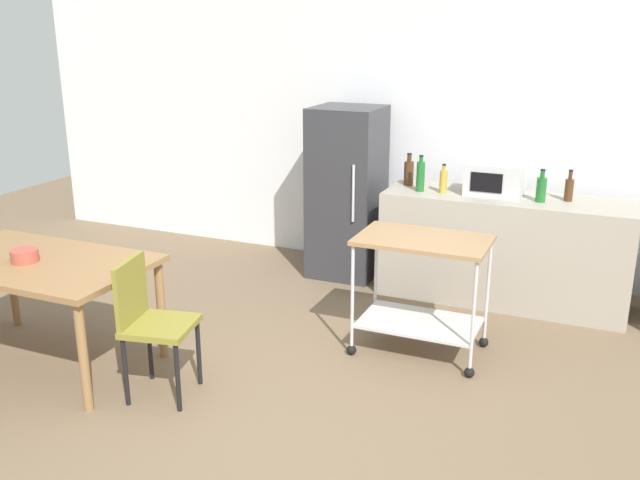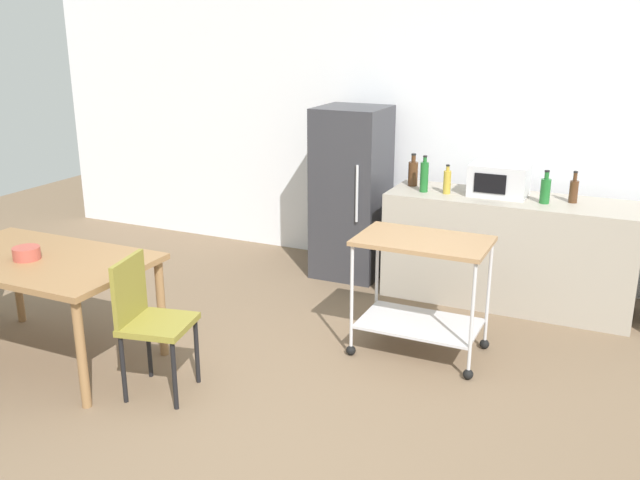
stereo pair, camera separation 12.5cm
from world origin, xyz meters
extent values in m
plane|color=brown|center=(0.00, 0.00, 0.00)|extent=(12.00, 12.00, 0.00)
cube|color=white|center=(0.00, 3.20, 1.45)|extent=(8.40, 0.12, 2.90)
cube|color=#A89E8E|center=(0.90, 2.60, 0.45)|extent=(2.00, 0.64, 0.90)
cube|color=olive|center=(-1.79, 0.19, 0.73)|extent=(1.50, 0.90, 0.04)
cylinder|color=olive|center=(-1.10, -0.20, 0.35)|extent=(0.06, 0.06, 0.71)
cylinder|color=olive|center=(-2.48, 0.58, 0.35)|extent=(0.06, 0.06, 0.71)
cylinder|color=olive|center=(-1.10, 0.58, 0.35)|extent=(0.06, 0.06, 0.71)
cube|color=olive|center=(-0.79, 0.14, 0.47)|extent=(0.47, 0.47, 0.04)
cube|color=olive|center=(-0.96, 0.11, 0.69)|extent=(0.10, 0.38, 0.40)
cylinder|color=black|center=(-0.59, 0.01, 0.23)|extent=(0.03, 0.03, 0.45)
cylinder|color=black|center=(-0.65, 0.34, 0.23)|extent=(0.03, 0.03, 0.45)
cylinder|color=black|center=(-0.92, -0.06, 0.23)|extent=(0.03, 0.03, 0.45)
cylinder|color=black|center=(-0.99, 0.28, 0.23)|extent=(0.03, 0.03, 0.45)
cube|color=#333338|center=(-0.55, 2.70, 0.78)|extent=(0.60, 0.60, 1.55)
cylinder|color=silver|center=(-0.37, 2.39, 0.85)|extent=(0.02, 0.02, 0.50)
cube|color=#A37A51|center=(0.53, 1.38, 0.83)|extent=(0.90, 0.56, 0.03)
cube|color=silver|center=(0.53, 1.38, 0.22)|extent=(0.83, 0.52, 0.02)
cylinder|color=silver|center=(0.11, 1.13, 0.45)|extent=(0.02, 0.02, 0.76)
sphere|color=black|center=(0.11, 1.13, 0.04)|extent=(0.07, 0.07, 0.07)
cylinder|color=silver|center=(0.95, 1.13, 0.45)|extent=(0.02, 0.02, 0.76)
sphere|color=black|center=(0.95, 1.13, 0.04)|extent=(0.07, 0.07, 0.07)
cylinder|color=silver|center=(0.11, 1.63, 0.45)|extent=(0.02, 0.02, 0.76)
sphere|color=black|center=(0.11, 1.63, 0.04)|extent=(0.07, 0.07, 0.07)
cylinder|color=silver|center=(0.95, 1.63, 0.45)|extent=(0.02, 0.02, 0.76)
sphere|color=black|center=(0.95, 1.63, 0.04)|extent=(0.07, 0.07, 0.07)
cylinder|color=#4C2D19|center=(0.03, 2.69, 1.00)|extent=(0.08, 0.08, 0.21)
cylinder|color=#4C2D19|center=(0.03, 2.69, 1.14)|extent=(0.04, 0.04, 0.06)
cylinder|color=black|center=(0.03, 2.69, 1.17)|extent=(0.04, 0.04, 0.01)
cylinder|color=#1E6628|center=(0.18, 2.51, 1.02)|extent=(0.07, 0.07, 0.25)
cylinder|color=#1E6628|center=(0.18, 2.51, 1.17)|extent=(0.03, 0.03, 0.04)
cylinder|color=black|center=(0.18, 2.51, 1.20)|extent=(0.03, 0.03, 0.01)
cylinder|color=gold|center=(0.38, 2.52, 1.00)|extent=(0.06, 0.06, 0.19)
cylinder|color=gold|center=(0.38, 2.52, 1.11)|extent=(0.03, 0.03, 0.04)
cylinder|color=black|center=(0.38, 2.52, 1.14)|extent=(0.03, 0.03, 0.01)
cube|color=silver|center=(0.78, 2.64, 1.03)|extent=(0.46, 0.34, 0.26)
cube|color=black|center=(0.74, 2.47, 1.03)|extent=(0.25, 0.01, 0.16)
cylinder|color=#1E6628|center=(1.16, 2.53, 1.00)|extent=(0.08, 0.08, 0.19)
cylinder|color=#1E6628|center=(1.16, 2.53, 1.12)|extent=(0.03, 0.03, 0.06)
cylinder|color=black|center=(1.16, 2.53, 1.16)|extent=(0.04, 0.04, 0.01)
cylinder|color=#4C2D19|center=(1.36, 2.65, 0.99)|extent=(0.07, 0.07, 0.18)
cylinder|color=#4C2D19|center=(1.36, 2.65, 1.11)|extent=(0.03, 0.03, 0.06)
cylinder|color=black|center=(1.36, 2.65, 1.15)|extent=(0.03, 0.03, 0.01)
cylinder|color=#B24C3F|center=(-1.83, 0.13, 0.79)|extent=(0.18, 0.18, 0.08)
camera|label=1|loc=(1.69, -3.10, 2.27)|focal=39.23mm
camera|label=2|loc=(1.80, -3.05, 2.27)|focal=39.23mm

